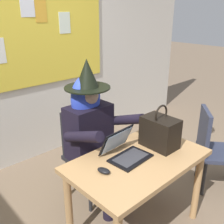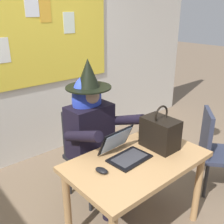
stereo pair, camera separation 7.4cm
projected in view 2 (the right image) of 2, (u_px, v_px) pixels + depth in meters
The scene contains 8 objects.
wall_back_bulletin at pixel (18, 44), 2.96m from camera, with size 5.86×1.95×2.88m.
desk_main at pixel (137, 171), 2.12m from camera, with size 1.12×0.69×0.72m.
chair_at_desk at pixel (87, 148), 2.64m from camera, with size 0.44×0.44×0.92m.
person_costumed at pixel (94, 126), 2.46m from camera, with size 0.60×0.68×1.42m.
laptop at pixel (124, 151), 2.09m from camera, with size 0.34×0.33×0.22m.
computer_mouse at pixel (102, 170), 1.90m from camera, with size 0.06×0.10×0.03m, color black.
handbag at pixel (160, 133), 2.21m from camera, with size 0.20×0.30×0.38m.
chair_extra_corner at pixel (216, 148), 2.70m from camera, with size 0.59×0.59×0.88m.
Camera 2 is at (-1.16, -1.21, 1.83)m, focal length 42.28 mm.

